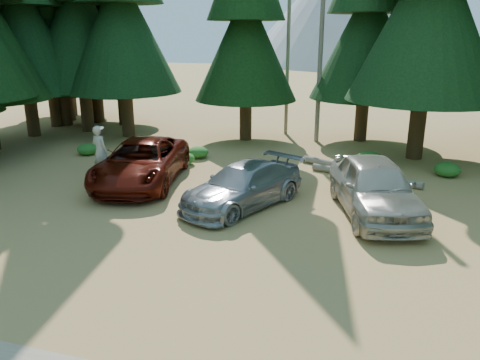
{
  "coord_description": "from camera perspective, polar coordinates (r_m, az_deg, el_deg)",
  "views": [
    {
      "loc": [
        3.92,
        -10.74,
        5.6
      ],
      "look_at": [
        -0.04,
        2.62,
        1.25
      ],
      "focal_mm": 35.0,
      "sensor_mm": 36.0,
      "label": 1
    }
  ],
  "objects": [
    {
      "name": "frisbee_player",
      "position": [
        18.38,
        -16.72,
        3.4
      ],
      "size": [
        0.81,
        0.64,
        1.95
      ],
      "rotation": [
        0.0,
        0.0,
        2.87
      ],
      "color": "beige",
      "rests_on": "ground"
    },
    {
      "name": "snag_front",
      "position": [
        25.43,
        9.94,
        18.0
      ],
      "size": [
        0.24,
        0.24,
        12.0
      ],
      "primitive_type": "cylinder",
      "color": "#6C6256",
      "rests_on": "ground"
    },
    {
      "name": "shrub_right",
      "position": [
        21.4,
        15.52,
        2.46
      ],
      "size": [
        1.23,
        1.23,
        0.68
      ],
      "primitive_type": "ellipsoid",
      "color": "#216F22",
      "rests_on": "ground"
    },
    {
      "name": "silver_minivan_right",
      "position": [
        15.64,
        16.08,
        -0.79
      ],
      "size": [
        3.65,
        5.78,
        1.83
      ],
      "primitive_type": "imported",
      "rotation": [
        0.0,
        0.0,
        0.3
      ],
      "color": "#B6B0A2",
      "rests_on": "ground"
    },
    {
      "name": "shrub_edge_west",
      "position": [
        23.9,
        -18.07,
        3.61
      ],
      "size": [
        1.0,
        1.0,
        0.55
      ],
      "primitive_type": "ellipsoid",
      "color": "#216F22",
      "rests_on": "ground"
    },
    {
      "name": "shrub_center_right",
      "position": [
        19.24,
        13.24,
        0.78
      ],
      "size": [
        0.98,
        0.98,
        0.54
      ],
      "primitive_type": "ellipsoid",
      "color": "#216F22",
      "rests_on": "ground"
    },
    {
      "name": "ground",
      "position": [
        12.73,
        -3.23,
        -8.79
      ],
      "size": [
        160.0,
        160.0,
        0.0
      ],
      "primitive_type": "plane",
      "color": "tan",
      "rests_on": "ground"
    },
    {
      "name": "forest_belt_north",
      "position": [
        26.63,
        7.7,
        5.05
      ],
      "size": [
        36.0,
        7.0,
        22.0
      ],
      "primitive_type": null,
      "color": "black",
      "rests_on": "ground"
    },
    {
      "name": "log_left",
      "position": [
        21.44,
        -11.77,
        2.26
      ],
      "size": [
        4.36,
        0.38,
        0.31
      ],
      "primitive_type": "cylinder",
      "rotation": [
        0.0,
        1.57,
        0.01
      ],
      "color": "#6C6256",
      "rests_on": "ground"
    },
    {
      "name": "shrub_center_left",
      "position": [
        22.2,
        -5.15,
        3.38
      ],
      "size": [
        0.99,
        0.99,
        0.54
      ],
      "primitive_type": "ellipsoid",
      "color": "#216F22",
      "rests_on": "ground"
    },
    {
      "name": "log_right",
      "position": [
        19.5,
        14.96,
        0.5
      ],
      "size": [
        4.43,
        1.81,
        0.29
      ],
      "primitive_type": "cylinder",
      "rotation": [
        0.0,
        1.57,
        -0.34
      ],
      "color": "#6C6256",
      "rests_on": "ground"
    },
    {
      "name": "snag_back",
      "position": [
        27.23,
        5.89,
        15.99
      ],
      "size": [
        0.2,
        0.2,
        10.0
      ],
      "primitive_type": "cylinder",
      "color": "#6C6256",
      "rests_on": "ground"
    },
    {
      "name": "silver_minivan_center",
      "position": [
        15.75,
        0.35,
        -0.72
      ],
      "size": [
        3.91,
        5.33,
        1.44
      ],
      "primitive_type": "imported",
      "rotation": [
        0.0,
        0.0,
        -0.44
      ],
      "color": "#9EA0A6",
      "rests_on": "ground"
    },
    {
      "name": "shrub_far_left",
      "position": [
        20.23,
        -11.47,
        1.62
      ],
      "size": [
        0.87,
        0.87,
        0.48
      ],
      "primitive_type": "ellipsoid",
      "color": "#216F22",
      "rests_on": "ground"
    },
    {
      "name": "red_pickup",
      "position": [
        18.63,
        -11.92,
        2.16
      ],
      "size": [
        3.95,
        6.5,
        1.69
      ],
      "primitive_type": "imported",
      "rotation": [
        0.0,
        0.0,
        0.2
      ],
      "color": "#581107",
      "rests_on": "ground"
    },
    {
      "name": "shrub_left",
      "position": [
        21.14,
        -6.83,
        2.59
      ],
      "size": [
        0.96,
        0.96,
        0.53
      ],
      "primitive_type": "ellipsoid",
      "color": "#216F22",
      "rests_on": "ground"
    },
    {
      "name": "shrub_far_right",
      "position": [
        21.02,
        23.93,
        1.19
      ],
      "size": [
        1.06,
        1.06,
        0.58
      ],
      "primitive_type": "ellipsoid",
      "color": "#216F22",
      "rests_on": "ground"
    },
    {
      "name": "log_mid",
      "position": [
        20.68,
        12.17,
        1.68
      ],
      "size": [
        3.54,
        1.85,
        0.31
      ],
      "primitive_type": "cylinder",
      "rotation": [
        0.0,
        1.57,
        -0.43
      ],
      "color": "#6C6256",
      "rests_on": "ground"
    }
  ]
}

